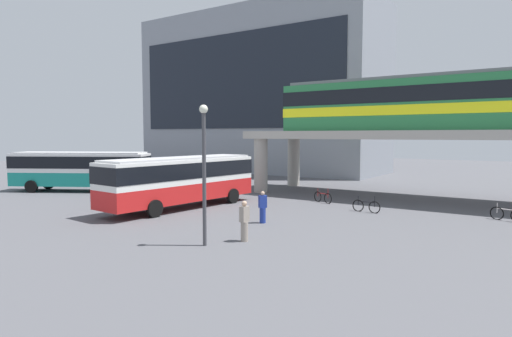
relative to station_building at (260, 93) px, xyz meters
The scene contains 12 objects.
ground_plane 25.67m from the station_building, 60.79° to the right, with size 120.00×120.00×0.00m, color #515156.
station_building is the anchor object (origin of this frame).
elevated_platform 31.74m from the station_building, 30.78° to the right, with size 31.82×7.13×4.92m.
train 31.04m from the station_building, 31.16° to the right, with size 26.03×2.96×3.84m.
bus_main 31.53m from the station_building, 66.68° to the right, with size 3.53×11.22×3.22m.
bus_secondary 27.57m from the station_building, 91.22° to the right, with size 10.88×7.59×3.22m.
bicycle_silver 37.84m from the station_building, 35.90° to the right, with size 1.73×0.59×1.04m.
bicycle_black 33.52m from the station_building, 45.79° to the right, with size 1.79×0.24×1.04m.
bicycle_red 29.69m from the station_building, 48.44° to the right, with size 1.66×0.79×1.04m.
pedestrian_waiting_near_stop 35.98m from the station_building, 57.00° to the right, with size 0.45×0.48×1.68m.
pedestrian_by_bike_rack 39.84m from the station_building, 58.22° to the right, with size 0.32×0.43×1.77m.
lamp_post 40.12m from the station_building, 60.57° to the right, with size 0.36×0.36×5.85m.
Camera 1 is at (19.64, -17.74, 4.62)m, focal length 30.77 mm.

